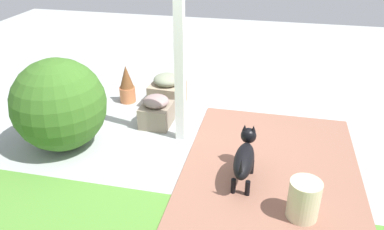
{
  "coord_description": "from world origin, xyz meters",
  "views": [
    {
      "loc": [
        -0.77,
        3.76,
        2.36
      ],
      "look_at": [
        0.06,
        0.04,
        0.37
      ],
      "focal_mm": 35.87,
      "sensor_mm": 36.0,
      "label": 1
    }
  ],
  "objects_px": {
    "stone_planter_nearest": "(167,90)",
    "dog": "(245,157)",
    "stone_planter_near": "(156,111)",
    "ceramic_urn": "(304,200)",
    "porch_pillar": "(179,46)",
    "terracotta_pot_spiky": "(127,85)",
    "round_shrub": "(59,105)"
  },
  "relations": [
    {
      "from": "stone_planter_near",
      "to": "dog",
      "type": "relative_size",
      "value": 0.58
    },
    {
      "from": "stone_planter_near",
      "to": "dog",
      "type": "bearing_deg",
      "value": 142.03
    },
    {
      "from": "terracotta_pot_spiky",
      "to": "ceramic_urn",
      "type": "height_order",
      "value": "terracotta_pot_spiky"
    },
    {
      "from": "porch_pillar",
      "to": "stone_planter_nearest",
      "type": "relative_size",
      "value": 4.86
    },
    {
      "from": "porch_pillar",
      "to": "terracotta_pot_spiky",
      "type": "relative_size",
      "value": 4.2
    },
    {
      "from": "terracotta_pot_spiky",
      "to": "ceramic_urn",
      "type": "relative_size",
      "value": 1.41
    },
    {
      "from": "porch_pillar",
      "to": "round_shrub",
      "type": "height_order",
      "value": "porch_pillar"
    },
    {
      "from": "porch_pillar",
      "to": "dog",
      "type": "bearing_deg",
      "value": 140.04
    },
    {
      "from": "terracotta_pot_spiky",
      "to": "dog",
      "type": "relative_size",
      "value": 0.76
    },
    {
      "from": "stone_planter_nearest",
      "to": "stone_planter_near",
      "type": "height_order",
      "value": "stone_planter_nearest"
    },
    {
      "from": "stone_planter_nearest",
      "to": "terracotta_pot_spiky",
      "type": "distance_m",
      "value": 0.58
    },
    {
      "from": "porch_pillar",
      "to": "stone_planter_nearest",
      "type": "xyz_separation_m",
      "value": [
        0.4,
        -0.84,
        -0.92
      ]
    },
    {
      "from": "porch_pillar",
      "to": "round_shrub",
      "type": "relative_size",
      "value": 2.19
    },
    {
      "from": "stone_planter_near",
      "to": "ceramic_urn",
      "type": "xyz_separation_m",
      "value": [
        -1.74,
        1.34,
        0.0
      ]
    },
    {
      "from": "stone_planter_nearest",
      "to": "dog",
      "type": "distance_m",
      "value": 1.94
    },
    {
      "from": "stone_planter_nearest",
      "to": "ceramic_urn",
      "type": "distance_m",
      "value": 2.62
    },
    {
      "from": "porch_pillar",
      "to": "stone_planter_nearest",
      "type": "height_order",
      "value": "porch_pillar"
    },
    {
      "from": "porch_pillar",
      "to": "terracotta_pot_spiky",
      "type": "distance_m",
      "value": 1.54
    },
    {
      "from": "round_shrub",
      "to": "ceramic_urn",
      "type": "relative_size",
      "value": 2.7
    },
    {
      "from": "terracotta_pot_spiky",
      "to": "dog",
      "type": "bearing_deg",
      "value": 140.35
    },
    {
      "from": "porch_pillar",
      "to": "terracotta_pot_spiky",
      "type": "xyz_separation_m",
      "value": [
        0.98,
        -0.8,
        -0.88
      ]
    },
    {
      "from": "ceramic_urn",
      "to": "stone_planter_nearest",
      "type": "bearing_deg",
      "value": -47.53
    },
    {
      "from": "terracotta_pot_spiky",
      "to": "ceramic_urn",
      "type": "bearing_deg",
      "value": 140.98
    },
    {
      "from": "terracotta_pot_spiky",
      "to": "round_shrub",
      "type": "bearing_deg",
      "value": 77.41
    },
    {
      "from": "porch_pillar",
      "to": "ceramic_urn",
      "type": "bearing_deg",
      "value": 141.26
    },
    {
      "from": "round_shrub",
      "to": "ceramic_urn",
      "type": "xyz_separation_m",
      "value": [
        -2.62,
        0.65,
        -0.32
      ]
    },
    {
      "from": "stone_planter_nearest",
      "to": "round_shrub",
      "type": "xyz_separation_m",
      "value": [
        0.85,
        1.28,
        0.3
      ]
    },
    {
      "from": "dog",
      "to": "ceramic_urn",
      "type": "xyz_separation_m",
      "value": [
        -0.55,
        0.41,
        -0.09
      ]
    },
    {
      "from": "porch_pillar",
      "to": "ceramic_urn",
      "type": "height_order",
      "value": "porch_pillar"
    },
    {
      "from": "ceramic_urn",
      "to": "dog",
      "type": "bearing_deg",
      "value": -36.88
    },
    {
      "from": "round_shrub",
      "to": "dog",
      "type": "xyz_separation_m",
      "value": [
        -2.07,
        0.23,
        -0.23
      ]
    },
    {
      "from": "porch_pillar",
      "to": "round_shrub",
      "type": "bearing_deg",
      "value": 19.65
    }
  ]
}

